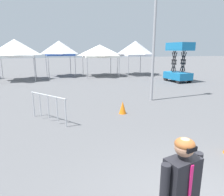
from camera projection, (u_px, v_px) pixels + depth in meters
The scene contains 9 objects.
canopy_tent_left_of_center at pixel (15, 48), 17.81m from camera, with size 3.24×3.24×3.67m.
canopy_tent_behind_center at pixel (59, 48), 20.58m from camera, with size 2.95×2.95×3.64m.
canopy_tent_behind_left at pixel (100, 51), 20.85m from camera, with size 3.51×3.51×3.26m.
canopy_tent_right_of_center at pixel (135, 49), 21.85m from camera, with size 3.30×3.30×3.66m.
scissor_lift at pixel (178, 70), 17.46m from camera, with size 1.54×2.38×3.34m.
person_foreground at pixel (180, 194), 2.47m from camera, with size 0.64×0.32×1.78m.
light_pole_near_lift at pixel (156, 3), 10.05m from camera, with size 0.36×0.36×8.94m.
crowd_barrier_mid_lot at pixel (48, 103), 7.77m from camera, with size 1.28×1.73×1.08m.
traffic_cone_lot_center at pixel (123, 107), 8.83m from camera, with size 0.32×0.32×0.56m, color orange.
Camera 1 is at (-2.25, -1.96, 2.77)m, focal length 32.15 mm.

